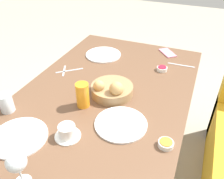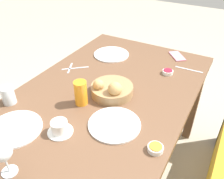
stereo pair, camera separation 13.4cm
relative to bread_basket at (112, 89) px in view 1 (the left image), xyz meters
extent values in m
plane|color=#A89E89|center=(0.03, -0.05, -0.80)|extent=(10.00, 10.00, 0.00)
cube|color=brown|center=(0.03, -0.05, -0.05)|extent=(1.58, 0.95, 0.03)
cube|color=brown|center=(-0.71, -0.47, -0.44)|extent=(0.06, 0.06, 0.73)
cube|color=brown|center=(-0.71, 0.38, -0.44)|extent=(0.06, 0.06, 0.73)
cylinder|color=#99754C|center=(-0.01, 0.00, -0.01)|extent=(0.24, 0.24, 0.05)
sphere|color=tan|center=(0.04, -0.06, 0.04)|extent=(0.06, 0.06, 0.06)
sphere|color=tan|center=(0.04, 0.04, 0.04)|extent=(0.08, 0.08, 0.08)
cylinder|color=white|center=(-0.44, -0.25, -0.03)|extent=(0.26, 0.26, 0.01)
cylinder|color=white|center=(0.47, -0.26, -0.03)|extent=(0.26, 0.26, 0.01)
cylinder|color=white|center=(0.21, 0.13, -0.03)|extent=(0.26, 0.26, 0.01)
cylinder|color=orange|center=(0.15, -0.10, 0.03)|extent=(0.07, 0.07, 0.14)
cylinder|color=silver|center=(0.33, -0.45, 0.01)|extent=(0.07, 0.07, 0.10)
cylinder|color=silver|center=(0.64, -0.10, 0.01)|extent=(0.01, 0.01, 0.07)
sphere|color=silver|center=(0.64, -0.10, 0.08)|extent=(0.08, 0.08, 0.08)
cylinder|color=white|center=(0.38, -0.06, -0.03)|extent=(0.12, 0.12, 0.01)
cylinder|color=white|center=(0.38, -0.06, 0.00)|extent=(0.08, 0.08, 0.06)
cylinder|color=white|center=(-0.38, 0.20, -0.02)|extent=(0.07, 0.07, 0.02)
cylinder|color=#A3192D|center=(-0.38, 0.20, -0.01)|extent=(0.06, 0.06, 0.00)
cylinder|color=white|center=(0.26, 0.36, -0.02)|extent=(0.07, 0.07, 0.02)
cylinder|color=#C67F28|center=(0.26, 0.36, -0.01)|extent=(0.06, 0.06, 0.00)
cube|color=#B7B7BC|center=(-0.50, 0.31, -0.03)|extent=(0.02, 0.18, 0.00)
cube|color=#B7B7BC|center=(-0.14, -0.36, -0.03)|extent=(0.13, 0.14, 0.00)
cube|color=#B7B7BC|center=(-0.13, -0.39, -0.03)|extent=(0.13, 0.07, 0.00)
cube|color=pink|center=(-0.65, 0.19, -0.03)|extent=(0.16, 0.15, 0.01)
camera|label=1|loc=(1.01, 0.41, 0.76)|focal=38.00mm
camera|label=2|loc=(0.95, 0.53, 0.76)|focal=38.00mm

